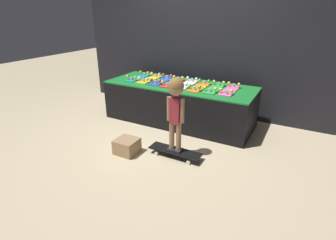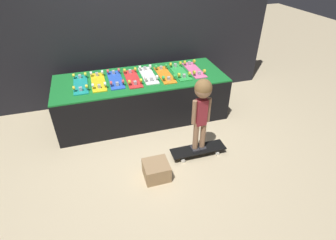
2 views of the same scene
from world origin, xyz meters
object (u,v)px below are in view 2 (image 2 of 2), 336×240
at_px(skateboard_blue_on_rack, 115,79).
at_px(skateboard_teal_on_rack, 80,84).
at_px(skateboard_red_on_rack, 133,78).
at_px(skateboard_green_on_rack, 180,72).
at_px(skateboard_yellow_on_rack, 98,81).
at_px(child, 202,103).
at_px(skateboard_orange_on_rack, 165,74).
at_px(skateboard_on_floor, 198,150).
at_px(skateboard_pink_on_rack, 194,69).
at_px(storage_box, 156,170).
at_px(skateboard_white_on_rack, 148,75).

bearing_deg(skateboard_blue_on_rack, skateboard_teal_on_rack, -179.02).
bearing_deg(skateboard_red_on_rack, skateboard_green_on_rack, 1.77).
relative_size(skateboard_yellow_on_rack, child, 0.63).
height_order(skateboard_orange_on_rack, skateboard_on_floor, skateboard_orange_on_rack).
distance_m(skateboard_teal_on_rack, skateboard_red_on_rack, 0.73).
bearing_deg(child, skateboard_green_on_rack, 82.63).
xyz_separation_m(skateboard_yellow_on_rack, skateboard_blue_on_rack, (0.24, 0.00, 0.00)).
bearing_deg(skateboard_pink_on_rack, child, -107.42).
bearing_deg(skateboard_orange_on_rack, storage_box, -110.50).
xyz_separation_m(skateboard_teal_on_rack, skateboard_orange_on_rack, (1.21, -0.03, 0.00)).
relative_size(skateboard_white_on_rack, skateboard_pink_on_rack, 1.00).
height_order(skateboard_pink_on_rack, storage_box, skateboard_pink_on_rack).
distance_m(skateboard_yellow_on_rack, storage_box, 1.56).
distance_m(skateboard_yellow_on_rack, skateboard_blue_on_rack, 0.24).
bearing_deg(skateboard_yellow_on_rack, storage_box, -70.75).
bearing_deg(child, skateboard_yellow_on_rack, 132.52).
bearing_deg(skateboard_yellow_on_rack, skateboard_white_on_rack, 0.60).
xyz_separation_m(skateboard_blue_on_rack, skateboard_white_on_rack, (0.49, 0.00, 0.00)).
bearing_deg(skateboard_blue_on_rack, storage_box, -80.31).
height_order(skateboard_red_on_rack, skateboard_orange_on_rack, same).
xyz_separation_m(skateboard_orange_on_rack, child, (0.13, -1.10, 0.10)).
height_order(skateboard_yellow_on_rack, skateboard_orange_on_rack, same).
distance_m(skateboard_teal_on_rack, storage_box, 1.64).
bearing_deg(skateboard_white_on_rack, skateboard_green_on_rack, -2.49).
relative_size(skateboard_teal_on_rack, skateboard_blue_on_rack, 1.00).
bearing_deg(child, skateboard_blue_on_rack, 125.41).
bearing_deg(child, skateboard_red_on_rack, 117.62).
height_order(skateboard_teal_on_rack, skateboard_white_on_rack, same).
bearing_deg(storage_box, skateboard_white_on_rack, 79.58).
height_order(skateboard_teal_on_rack, child, child).
bearing_deg(storage_box, skateboard_yellow_on_rack, 109.25).
relative_size(skateboard_white_on_rack, skateboard_orange_on_rack, 1.00).
height_order(skateboard_blue_on_rack, skateboard_orange_on_rack, same).
bearing_deg(skateboard_red_on_rack, skateboard_pink_on_rack, 2.26).
bearing_deg(skateboard_green_on_rack, skateboard_blue_on_rack, 179.04).
relative_size(skateboard_orange_on_rack, skateboard_on_floor, 0.86).
relative_size(skateboard_teal_on_rack, skateboard_orange_on_rack, 1.00).
distance_m(child, storage_box, 0.95).
distance_m(skateboard_teal_on_rack, skateboard_blue_on_rack, 0.49).
relative_size(skateboard_orange_on_rack, skateboard_pink_on_rack, 1.00).
height_order(skateboard_red_on_rack, skateboard_white_on_rack, same).
height_order(skateboard_white_on_rack, child, child).
relative_size(skateboard_yellow_on_rack, skateboard_red_on_rack, 1.00).
distance_m(skateboard_red_on_rack, skateboard_on_floor, 1.40).
xyz_separation_m(child, storage_box, (-0.62, -0.23, -0.68)).
height_order(skateboard_yellow_on_rack, skateboard_white_on_rack, same).
distance_m(skateboard_yellow_on_rack, skateboard_orange_on_rack, 0.97).
distance_m(skateboard_red_on_rack, skateboard_pink_on_rack, 0.97).
xyz_separation_m(skateboard_green_on_rack, storage_box, (-0.74, -1.35, -0.58)).
height_order(skateboard_teal_on_rack, skateboard_green_on_rack, same).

